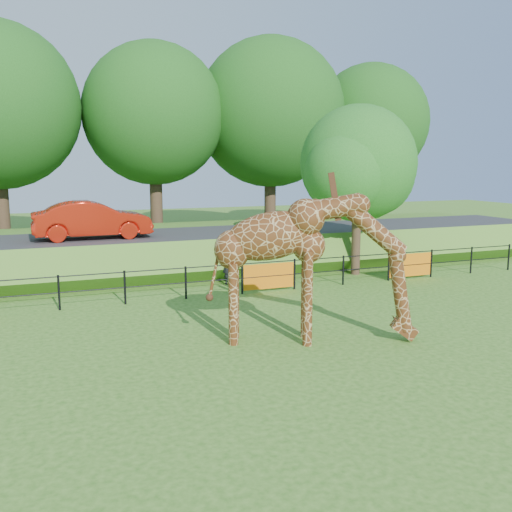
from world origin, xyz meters
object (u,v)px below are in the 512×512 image
(car_red, at_px, (92,220))
(giraffe, at_px, (314,268))
(visitor, at_px, (229,265))
(tree_east, at_px, (360,168))

(car_red, bearing_deg, giraffe, -160.68)
(giraffe, bearing_deg, visitor, 110.30)
(car_red, xyz_separation_m, visitor, (4.44, -4.14, -1.47))
(tree_east, bearing_deg, car_red, 157.17)
(tree_east, bearing_deg, visitor, 179.50)
(giraffe, relative_size, tree_east, 0.78)
(car_red, xyz_separation_m, tree_east, (9.94, -4.18, 2.09))
(giraffe, bearing_deg, car_red, 132.42)
(car_red, height_order, visitor, car_red)
(car_red, distance_m, visitor, 6.24)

